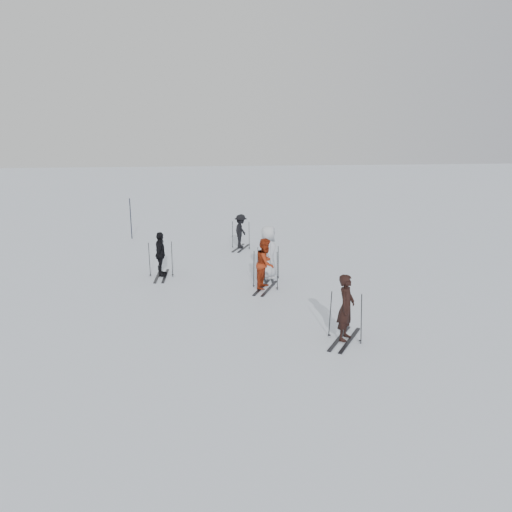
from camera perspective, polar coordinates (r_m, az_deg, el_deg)
The scene contains 12 objects.
ground at distance 16.69m, azimuth 0.43°, elevation -4.17°, with size 120.00×120.00×0.00m, color silver.
skier_near_dark at distance 12.94m, azimuth 10.24°, elevation -5.91°, with size 0.63×0.41×1.72m, color black.
skier_red at distance 16.85m, azimuth 1.09°, elevation -0.94°, with size 0.84×0.65×1.72m, color maroon.
skier_grey at distance 17.99m, azimuth 1.39°, elevation 0.37°, with size 0.94×0.61×1.92m, color silver.
skier_uphill_left at distance 18.60m, azimuth -10.86°, elevation 0.13°, with size 0.96×0.40×1.64m, color black.
skier_uphill_far at distance 22.67m, azimuth -1.75°, elevation 2.78°, with size 1.00×0.57×1.54m, color black.
skis_near_dark at distance 13.01m, azimuth 10.20°, elevation -6.72°, with size 0.96×1.82×1.33m, color black, non-canonical shape.
skis_red at distance 16.90m, azimuth 1.09°, elevation -1.54°, with size 0.98×1.85×1.35m, color black, non-canonical shape.
skis_grey at distance 18.07m, azimuth 1.38°, elevation -0.70°, with size 0.89×1.68×1.23m, color black, non-canonical shape.
skis_uphill_left at distance 18.63m, azimuth -10.84°, elevation -0.31°, with size 0.98×1.84×1.34m, color black, non-canonical shape.
skis_uphill_far at distance 22.70m, azimuth -1.75°, elevation 2.47°, with size 0.94×1.77×1.29m, color black, non-canonical shape.
piste_marker at distance 25.45m, azimuth -14.12°, elevation 4.16°, with size 0.04×0.04×2.02m, color black.
Camera 1 is at (-2.12, -15.69, 5.26)m, focal length 35.00 mm.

